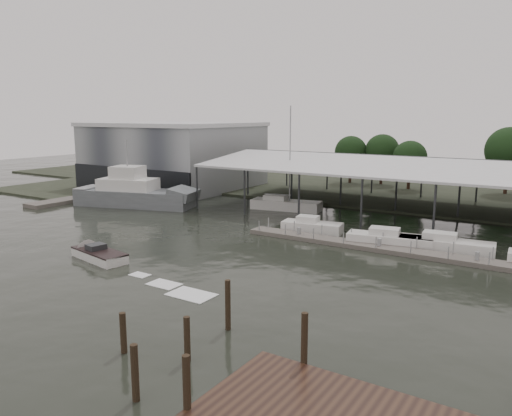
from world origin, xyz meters
The scene contains 14 objects.
ground centered at (0.00, 0.00, 0.00)m, with size 200.00×200.00×0.00m, color black.
land_strip_far centered at (0.00, 42.00, 0.10)m, with size 140.00×30.00×0.30m.
land_strip_west centered at (-40.00, 30.00, 0.10)m, with size 20.00×40.00×0.30m.
storage_warehouse centered at (-28.00, 29.94, 5.29)m, with size 24.50×20.50×10.50m.
covered_boat_shed centered at (17.00, 28.00, 6.13)m, with size 58.24×24.00×6.96m.
trawler_dock centered at (-30.00, 14.00, 0.25)m, with size 3.00×18.00×0.50m.
floating_dock centered at (15.00, 10.00, 0.20)m, with size 28.00×2.00×1.40m.
grey_trawler centered at (-19.97, 13.68, 1.58)m, with size 16.74×9.06×8.84m.
white_sailboat centered at (-2.35, 21.96, 0.66)m, with size 9.09×4.10×13.02m.
speedboat_underway centered at (-4.85, -5.32, 0.39)m, with size 17.27×5.03×2.00m.
moored_cruiser_0 centered at (5.94, 12.83, 0.61)m, with size 6.30×3.19×1.70m.
moored_cruiser_1 centered at (14.27, 11.78, 0.61)m, with size 7.81×3.50×1.70m.
moored_cruiser_2 centered at (18.91, 12.68, 0.61)m, with size 8.17×3.03×1.70m.
mooring_pilings centered at (14.01, -14.86, 0.99)m, with size 8.74×8.09×3.47m.
Camera 1 is at (27.97, -31.61, 11.78)m, focal length 35.00 mm.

